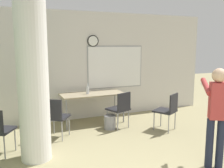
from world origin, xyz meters
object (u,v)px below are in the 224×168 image
chair_table_left (56,115)px  person_playing_side (217,110)px  bottle_on_table (88,90)px  chair_table_right (120,107)px  chair_mid_room (168,109)px  folding_table (93,95)px

chair_table_left → person_playing_side: size_ratio=0.54×
bottle_on_table → chair_table_left: 1.23m
chair_table_right → person_playing_side: person_playing_side is taller
chair_mid_room → person_playing_side: 1.82m
folding_table → chair_mid_room: chair_mid_room is taller
folding_table → person_playing_side: person_playing_side is taller
bottle_on_table → chair_mid_room: bottle_on_table is taller
bottle_on_table → person_playing_side: size_ratio=0.16×
chair_mid_room → person_playing_side: size_ratio=0.54×
chair_mid_room → chair_table_right: bearing=149.2°
chair_table_left → person_playing_side: person_playing_side is taller
folding_table → chair_table_left: (-1.05, -0.75, -0.19)m
person_playing_side → bottle_on_table: bearing=111.8°
chair_table_right → chair_mid_room: bearing=-30.8°
folding_table → chair_table_right: (0.45, -0.66, -0.19)m
person_playing_side → chair_table_right: bearing=104.7°
chair_table_left → chair_mid_room: bearing=-11.1°
bottle_on_table → chair_mid_room: bearing=-38.6°
folding_table → bottle_on_table: bearing=-175.1°
chair_table_right → person_playing_side: size_ratio=0.54×
chair_mid_room → person_playing_side: person_playing_side is taller
chair_mid_room → chair_table_right: same height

